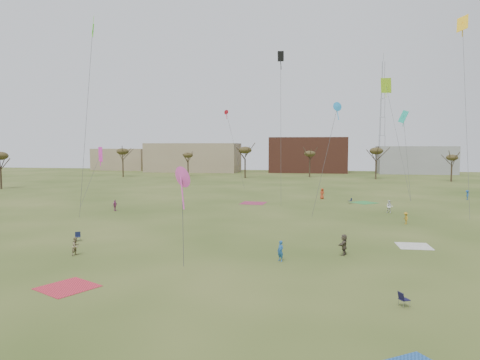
% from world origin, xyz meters
% --- Properties ---
extents(ground, '(260.00, 260.00, 0.00)m').
position_xyz_m(ground, '(0.00, 0.00, 0.00)').
color(ground, '#314816').
rests_on(ground, ground).
extents(flyer_near_right, '(0.71, 0.70, 1.65)m').
position_xyz_m(flyer_near_right, '(5.44, -0.14, 0.83)').
color(flyer_near_right, '#235AA0').
rests_on(flyer_near_right, ground).
extents(spectator_fore_b, '(0.74, 0.87, 1.55)m').
position_xyz_m(spectator_fore_b, '(-11.71, -1.25, 0.78)').
color(spectator_fore_b, '#95835F').
rests_on(spectator_fore_b, ground).
extents(spectator_fore_c, '(1.06, 1.73, 1.78)m').
position_xyz_m(spectator_fore_c, '(10.55, 2.77, 0.89)').
color(spectator_fore_c, brown).
rests_on(spectator_fore_c, ground).
extents(flyer_mid_b, '(0.72, 1.01, 1.42)m').
position_xyz_m(flyer_mid_b, '(18.56, 19.04, 0.71)').
color(flyer_mid_b, '#B58721').
rests_on(flyer_mid_b, ground).
extents(spectator_mid_d, '(0.59, 0.96, 1.53)m').
position_xyz_m(spectator_mid_d, '(-19.93, 22.92, 0.77)').
color(spectator_mid_d, '#A94686').
rests_on(spectator_mid_d, ground).
extents(spectator_mid_e, '(0.97, 0.84, 1.72)m').
position_xyz_m(spectator_mid_e, '(18.03, 27.58, 0.86)').
color(spectator_mid_e, white).
rests_on(spectator_mid_e, ground).
extents(flyer_far_b, '(1.09, 0.96, 1.87)m').
position_xyz_m(flyer_far_b, '(9.11, 42.02, 0.93)').
color(flyer_far_b, '#B73F1F').
rests_on(flyer_far_b, ground).
extents(flyer_far_c, '(0.70, 1.12, 1.66)m').
position_xyz_m(flyer_far_c, '(33.41, 45.18, 0.83)').
color(flyer_far_c, '#22549E').
rests_on(flyer_far_c, ground).
extents(blanket_red, '(4.28, 4.28, 0.03)m').
position_xyz_m(blanket_red, '(-7.68, -9.13, 0.00)').
color(blanket_red, red).
rests_on(blanket_red, ground).
extents(blanket_cream, '(3.01, 3.01, 0.03)m').
position_xyz_m(blanket_cream, '(17.08, 7.21, 0.00)').
color(blanket_cream, silver).
rests_on(blanket_cream, ground).
extents(blanket_plum, '(4.13, 4.13, 0.03)m').
position_xyz_m(blanket_plum, '(-1.82, 34.46, 0.00)').
color(blanket_plum, '#9D3052').
rests_on(blanket_plum, ground).
extents(blanket_olive, '(4.78, 4.78, 0.03)m').
position_xyz_m(blanket_olive, '(15.77, 38.17, 0.00)').
color(blanket_olive, green).
rests_on(blanket_olive, ground).
extents(camp_chair_left, '(0.70, 0.72, 0.87)m').
position_xyz_m(camp_chair_left, '(-14.51, 3.84, 0.26)').
color(camp_chair_left, '#131934').
rests_on(camp_chair_left, ground).
extents(camp_chair_center, '(0.71, 0.69, 0.87)m').
position_xyz_m(camp_chair_center, '(13.26, -8.87, 0.26)').
color(camp_chair_center, '#141233').
rests_on(camp_chair_center, ground).
extents(camp_chair_right, '(0.67, 0.64, 0.87)m').
position_xyz_m(camp_chair_right, '(13.42, 36.70, 0.26)').
color(camp_chair_right, '#131A36').
rests_on(camp_chair_right, ground).
extents(kites_aloft, '(57.86, 56.11, 23.55)m').
position_xyz_m(kites_aloft, '(1.92, 21.90, 16.35)').
color(kites_aloft, '#A1DD24').
rests_on(kites_aloft, ground).
extents(tree_line, '(117.44, 49.32, 8.91)m').
position_xyz_m(tree_line, '(-2.85, 79.12, 7.09)').
color(tree_line, '#3A2B1E').
rests_on(tree_line, ground).
extents(building_tan, '(32.00, 14.00, 10.00)m').
position_xyz_m(building_tan, '(-35.00, 115.00, 5.00)').
color(building_tan, '#937F60').
rests_on(building_tan, ground).
extents(building_brick, '(26.00, 16.00, 12.00)m').
position_xyz_m(building_brick, '(5.00, 120.00, 6.00)').
color(building_brick, brown).
rests_on(building_brick, ground).
extents(building_grey, '(24.00, 12.00, 9.00)m').
position_xyz_m(building_grey, '(40.00, 118.00, 4.50)').
color(building_grey, gray).
rests_on(building_grey, ground).
extents(building_tan_west, '(20.00, 12.00, 8.00)m').
position_xyz_m(building_tan_west, '(-65.00, 122.00, 4.00)').
color(building_tan_west, '#937F60').
rests_on(building_tan_west, ground).
extents(radio_tower, '(1.51, 1.72, 41.00)m').
position_xyz_m(radio_tower, '(30.00, 125.00, 19.21)').
color(radio_tower, '#9EA3A8').
rests_on(radio_tower, ground).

